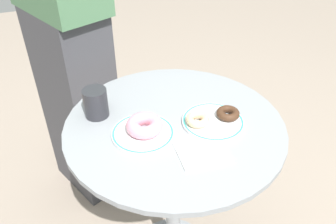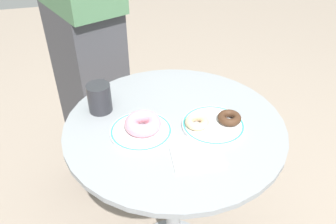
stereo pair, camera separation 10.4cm
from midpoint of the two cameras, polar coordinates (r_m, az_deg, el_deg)
The scene contains 9 objects.
cafe_table at distance 1.20m, azimuth 3.53°, elevation -9.44°, with size 0.69×0.69×0.73m.
plate_left at distance 1.02m, azimuth -1.67°, elevation -3.33°, with size 0.19×0.19×0.01m.
plate_right at distance 1.06m, azimuth 10.40°, elevation -2.26°, with size 0.19×0.19×0.01m.
donut_pink_frosted at distance 1.01m, azimuth -1.34°, elevation -2.05°, with size 0.11×0.11×0.04m, color pink.
donut_chocolate at distance 1.07m, azimuth 13.03°, elevation -1.07°, with size 0.07×0.07×0.02m, color #422819.
donut_glazed at distance 1.04m, azimuth 7.77°, elevation -1.76°, with size 0.07×0.07×0.02m, color #E0B789.
paper_napkin at distance 0.96m, azimuth 7.81°, elevation -6.81°, with size 0.14×0.14×0.01m, color white.
coffee_mug at distance 1.11m, azimuth -8.80°, elevation 2.40°, with size 0.08×0.12×0.10m.
person_figure at distance 1.46m, azimuth -12.34°, elevation 14.81°, with size 0.36×0.46×1.76m.
Camera 2 is at (-0.22, -0.81, 1.38)m, focal length 36.24 mm.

